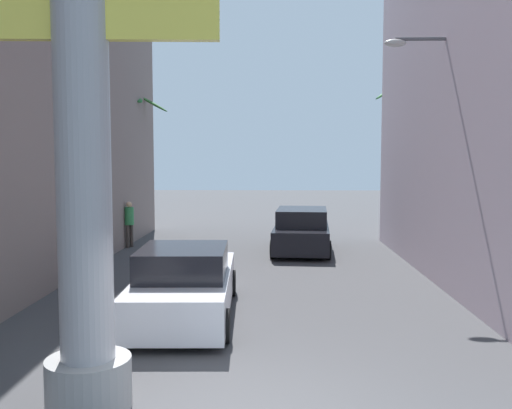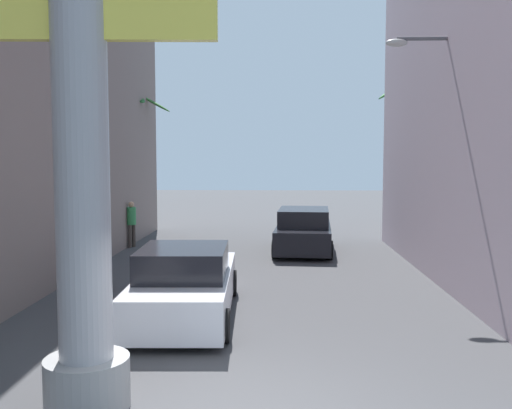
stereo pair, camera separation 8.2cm
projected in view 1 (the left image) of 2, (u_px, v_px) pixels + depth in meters
ground_plane at (262, 270)px, 17.45m from camera, size 84.42×84.42×0.00m
neon_sign_pole at (81, 26)px, 7.39m from camera, size 3.58×1.16×10.58m
street_lamp at (475, 132)px, 14.69m from camera, size 2.96×0.28×6.60m
car_lead at (185, 285)px, 12.21m from camera, size 2.20×5.22×1.56m
car_far at (302, 231)px, 20.84m from camera, size 2.33×4.82×1.56m
palm_tree_mid_right at (459, 109)px, 18.25m from camera, size 2.54×2.51×8.50m
palm_tree_far_left at (132, 147)px, 24.97m from camera, size 2.80×2.98×6.22m
palm_tree_far_right at (407, 130)px, 26.81m from camera, size 3.38×3.41×7.14m
pedestrian_far_left at (129, 221)px, 21.67m from camera, size 0.46×0.46×1.76m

